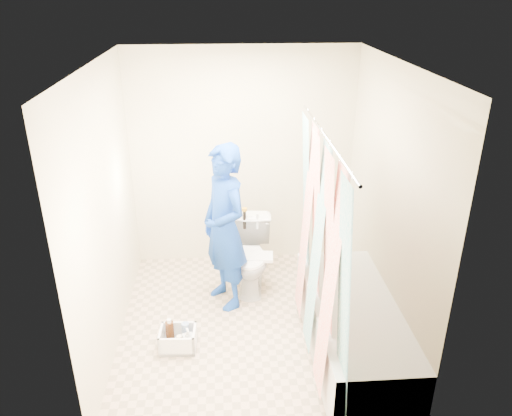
{
  "coord_description": "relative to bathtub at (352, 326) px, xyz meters",
  "views": [
    {
      "loc": [
        -0.22,
        -3.82,
        2.96
      ],
      "look_at": [
        0.09,
        0.46,
        1.0
      ],
      "focal_mm": 35.0,
      "sensor_mm": 36.0,
      "label": 1
    }
  ],
  "objects": [
    {
      "name": "ceiling",
      "position": [
        -0.85,
        0.43,
        2.13
      ],
      "size": [
        2.4,
        2.6,
        0.02
      ],
      "primitive_type": "cube",
      "color": "white",
      "rests_on": "wall_back"
    },
    {
      "name": "shower_curtain",
      "position": [
        -0.33,
        0.0,
        0.75
      ],
      "size": [
        0.06,
        1.75,
        1.8
      ],
      "primitive_type": "cube",
      "color": "white",
      "rests_on": "curtain_rod"
    },
    {
      "name": "wall_back",
      "position": [
        -0.85,
        1.73,
        0.93
      ],
      "size": [
        2.4,
        0.02,
        2.4
      ],
      "primitive_type": "cube",
      "color": "beige",
      "rests_on": "ground"
    },
    {
      "name": "tank_lid",
      "position": [
        -0.81,
        0.98,
        0.16
      ],
      "size": [
        0.46,
        0.23,
        0.03
      ],
      "primitive_type": "cube",
      "rotation": [
        0.0,
        0.0,
        -0.09
      ],
      "color": "white",
      "rests_on": "toilet"
    },
    {
      "name": "floor",
      "position": [
        -0.85,
        0.43,
        -0.27
      ],
      "size": [
        2.6,
        2.6,
        0.0
      ],
      "primitive_type": "plane",
      "color": "tan",
      "rests_on": "ground"
    },
    {
      "name": "wall_front",
      "position": [
        -0.85,
        -0.88,
        0.93
      ],
      "size": [
        2.4,
        0.02,
        2.4
      ],
      "primitive_type": "cube",
      "color": "beige",
      "rests_on": "ground"
    },
    {
      "name": "curtain_rod",
      "position": [
        -0.33,
        0.0,
        1.68
      ],
      "size": [
        0.02,
        1.9,
        0.02
      ],
      "primitive_type": "cylinder",
      "rotation": [
        1.57,
        0.0,
        0.0
      ],
      "color": "silver",
      "rests_on": "wall_back"
    },
    {
      "name": "wall_right",
      "position": [
        0.35,
        0.43,
        0.93
      ],
      "size": [
        0.02,
        2.6,
        2.4
      ],
      "primitive_type": "cube",
      "color": "beige",
      "rests_on": "ground"
    },
    {
      "name": "bathtub",
      "position": [
        0.0,
        0.0,
        0.0
      ],
      "size": [
        0.7,
        1.75,
        0.5
      ],
      "color": "silver",
      "rests_on": "ground"
    },
    {
      "name": "plumber",
      "position": [
        -1.07,
        0.84,
        0.56
      ],
      "size": [
        0.64,
        0.72,
        1.65
      ],
      "primitive_type": "imported",
      "rotation": [
        0.0,
        0.0,
        -1.07
      ],
      "color": "#0E0F8E",
      "rests_on": "ground"
    },
    {
      "name": "tank_internals",
      "position": [
        -0.82,
        1.29,
        0.44
      ],
      "size": [
        0.18,
        0.06,
        0.24
      ],
      "color": "black",
      "rests_on": "toilet"
    },
    {
      "name": "wall_left",
      "position": [
        -2.05,
        0.43,
        0.93
      ],
      "size": [
        0.02,
        2.6,
        2.4
      ],
      "primitive_type": "cube",
      "color": "beige",
      "rests_on": "ground"
    },
    {
      "name": "toilet",
      "position": [
        -0.8,
        1.09,
        0.09
      ],
      "size": [
        0.47,
        0.74,
        0.72
      ],
      "primitive_type": "imported",
      "rotation": [
        0.0,
        0.0,
        -0.09
      ],
      "color": "white",
      "rests_on": "ground"
    },
    {
      "name": "cleaning_caddy",
      "position": [
        -1.5,
        0.15,
        -0.18
      ],
      "size": [
        0.33,
        0.27,
        0.24
      ],
      "rotation": [
        0.0,
        0.0,
        -0.05
      ],
      "color": "white",
      "rests_on": "ground"
    }
  ]
}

